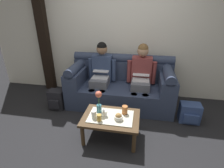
# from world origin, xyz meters

# --- Properties ---
(ground_plane) EXTENTS (14.00, 14.00, 0.00)m
(ground_plane) POSITION_xyz_m (0.00, 0.00, 0.00)
(ground_plane) COLOR black
(back_wall_patterned) EXTENTS (6.00, 0.12, 2.90)m
(back_wall_patterned) POSITION_xyz_m (0.00, 1.70, 1.45)
(back_wall_patterned) COLOR silver
(back_wall_patterned) RESTS_ON ground_plane
(timber_pillar) EXTENTS (0.20, 0.20, 2.90)m
(timber_pillar) POSITION_xyz_m (-1.76, 1.58, 1.45)
(timber_pillar) COLOR black
(timber_pillar) RESTS_ON ground_plane
(couch) EXTENTS (2.02, 0.88, 0.96)m
(couch) POSITION_xyz_m (-0.00, 1.17, 0.37)
(couch) COLOR #2D3851
(couch) RESTS_ON ground_plane
(person_left) EXTENTS (0.56, 0.67, 1.22)m
(person_left) POSITION_xyz_m (-0.39, 1.16, 0.66)
(person_left) COLOR #595B66
(person_left) RESTS_ON ground_plane
(person_right) EXTENTS (0.56, 0.67, 1.22)m
(person_right) POSITION_xyz_m (0.39, 1.17, 0.66)
(person_right) COLOR #595B66
(person_right) RESTS_ON ground_plane
(coffee_table) EXTENTS (0.83, 0.58, 0.38)m
(coffee_table) POSITION_xyz_m (0.00, 0.10, 0.32)
(coffee_table) COLOR #47331E
(coffee_table) RESTS_ON ground_plane
(flower_vase) EXTENTS (0.10, 0.10, 0.35)m
(flower_vase) POSITION_xyz_m (-0.19, 0.18, 0.58)
(flower_vase) COLOR #336672
(flower_vase) RESTS_ON coffee_table
(snack_bowl) EXTENTS (0.12, 0.12, 0.10)m
(snack_bowl) POSITION_xyz_m (0.12, 0.04, 0.42)
(snack_bowl) COLOR silver
(snack_bowl) RESTS_ON coffee_table
(cup_near_left) EXTENTS (0.08, 0.08, 0.13)m
(cup_near_left) POSITION_xyz_m (0.19, 0.21, 0.45)
(cup_near_left) COLOR #B26633
(cup_near_left) RESTS_ON coffee_table
(cup_near_right) EXTENTS (0.07, 0.07, 0.09)m
(cup_near_right) POSITION_xyz_m (-0.09, 0.09, 0.43)
(cup_near_right) COLOR white
(cup_near_right) RESTS_ON coffee_table
(cup_far_center) EXTENTS (0.07, 0.07, 0.12)m
(cup_far_center) POSITION_xyz_m (-0.23, 0.02, 0.44)
(cup_far_center) COLOR white
(cup_far_center) RESTS_ON coffee_table
(cup_far_left) EXTENTS (0.07, 0.07, 0.10)m
(cup_far_left) POSITION_xyz_m (-0.14, -0.03, 0.43)
(cup_far_left) COLOR gold
(cup_far_left) RESTS_ON coffee_table
(backpack_right) EXTENTS (0.34, 0.27, 0.34)m
(backpack_right) POSITION_xyz_m (1.26, 0.73, 0.17)
(backpack_right) COLOR #33477A
(backpack_right) RESTS_ON ground_plane
(backpack_left) EXTENTS (0.28, 0.25, 0.38)m
(backpack_left) POSITION_xyz_m (-1.18, 0.72, 0.19)
(backpack_left) COLOR black
(backpack_left) RESTS_ON ground_plane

